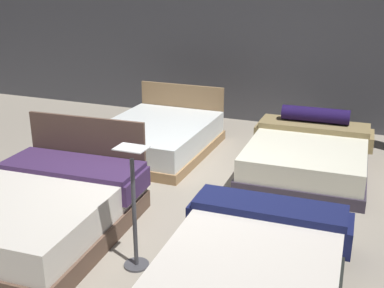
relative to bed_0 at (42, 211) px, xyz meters
name	(u,v)px	position (x,y,z in m)	size (l,w,h in m)	color
ground_plane	(192,204)	(1.20, 1.27, -0.29)	(18.00, 18.00, 0.02)	gray
showroom_back_wall	(269,28)	(1.20, 4.98, 1.47)	(18.00, 0.06, 3.50)	#47474C
bed_0	(42,211)	(0.00, 0.00, 0.00)	(1.76, 2.18, 1.04)	brown
bed_1	(252,268)	(2.30, -0.10, -0.07)	(1.63, 2.16, 0.48)	black
bed_2	(157,137)	(0.01, 2.74, -0.04)	(1.61, 2.13, 0.88)	#96734D
bed_3	(307,155)	(2.33, 2.80, -0.03)	(1.74, 2.07, 0.76)	#332C39
price_sign	(135,222)	(1.20, -0.16, 0.19)	(0.28, 0.24, 1.20)	#3F3F44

